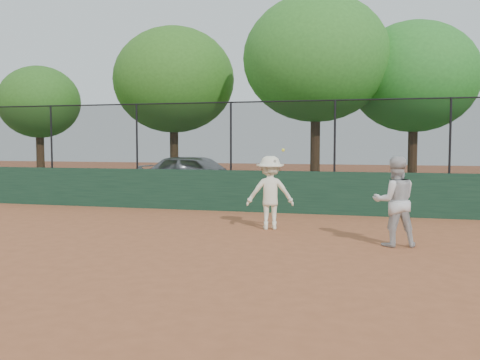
% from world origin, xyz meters
% --- Properties ---
extents(ground, '(80.00, 80.00, 0.00)m').
position_xyz_m(ground, '(0.00, 0.00, 0.00)').
color(ground, '#A65A35').
rests_on(ground, ground).
extents(back_wall, '(26.00, 0.20, 1.20)m').
position_xyz_m(back_wall, '(0.00, 6.00, 0.60)').
color(back_wall, '#1B3D29').
rests_on(back_wall, ground).
extents(grass_strip, '(36.00, 12.00, 0.01)m').
position_xyz_m(grass_strip, '(0.00, 12.00, 0.00)').
color(grass_strip, '#264B17').
rests_on(grass_strip, ground).
extents(parked_car, '(4.81, 2.33, 1.58)m').
position_xyz_m(parked_car, '(-3.00, 10.06, 0.79)').
color(parked_car, '#A4A9AE').
rests_on(parked_car, ground).
extents(player_second, '(0.99, 0.86, 1.75)m').
position_xyz_m(player_second, '(4.04, 1.72, 0.88)').
color(player_second, silver).
rests_on(player_second, ground).
extents(player_main, '(1.22, 0.90, 1.89)m').
position_xyz_m(player_main, '(1.29, 3.08, 0.85)').
color(player_main, white).
rests_on(player_main, ground).
extents(fence_assembly, '(26.00, 0.06, 2.00)m').
position_xyz_m(fence_assembly, '(-0.03, 6.00, 2.24)').
color(fence_assembly, black).
rests_on(fence_assembly, back_wall).
extents(tree_0, '(3.63, 3.30, 5.34)m').
position_xyz_m(tree_0, '(-10.81, 11.43, 3.75)').
color(tree_0, '#462C19').
rests_on(tree_0, ground).
extents(tree_1, '(5.18, 4.71, 6.90)m').
position_xyz_m(tree_1, '(-4.86, 12.37, 4.65)').
color(tree_1, '#3C2814').
rests_on(tree_1, ground).
extents(tree_2, '(5.39, 4.90, 7.42)m').
position_xyz_m(tree_2, '(1.35, 10.87, 5.08)').
color(tree_2, '#412917').
rests_on(tree_2, ground).
extents(tree_3, '(4.78, 4.35, 6.53)m').
position_xyz_m(tree_3, '(4.87, 12.14, 4.45)').
color(tree_3, '#422716').
rests_on(tree_3, ground).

